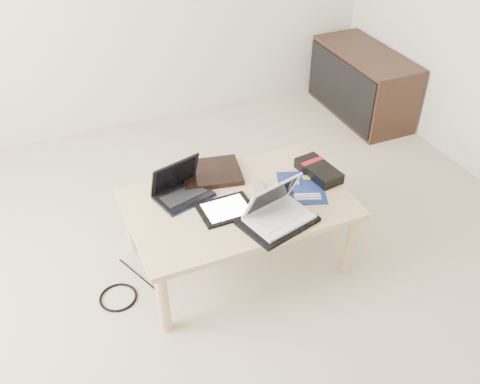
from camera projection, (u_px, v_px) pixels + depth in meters
name	position (u px, v px, depth m)	size (l,w,h in m)	color
ground	(214.00, 314.00, 2.60)	(4.00, 4.00, 0.00)	#BEB29A
coffee_table	(238.00, 208.00, 2.70)	(1.10, 0.70, 0.40)	tan
media_cabinet	(362.00, 83.00, 4.07)	(0.41, 0.90, 0.50)	#331E14
book	(211.00, 173.00, 2.84)	(0.35, 0.31, 0.03)	black
netbook	(181.00, 189.00, 2.68)	(0.31, 0.26, 0.19)	black
tablet	(226.00, 209.00, 2.61)	(0.27, 0.21, 0.01)	black
remote	(260.00, 196.00, 2.69)	(0.13, 0.23, 0.02)	#B7B8BC
neoprene_sleeve	(278.00, 221.00, 2.53)	(0.34, 0.25, 0.02)	black
white_laptop	(277.00, 210.00, 2.52)	(0.34, 0.28, 0.20)	white
motherboard	(302.00, 187.00, 2.75)	(0.31, 0.35, 0.01)	#0C1D50
gpu_box	(319.00, 171.00, 2.83)	(0.17, 0.28, 0.06)	black
cable_coil	(213.00, 218.00, 2.55)	(0.11, 0.11, 0.01)	black
floor_cable_coil	(118.00, 297.00, 2.68)	(0.19, 0.19, 0.01)	black
floor_cable_trail	(141.00, 278.00, 2.79)	(0.01, 0.01, 0.39)	black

